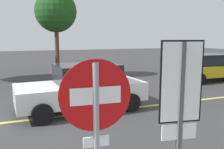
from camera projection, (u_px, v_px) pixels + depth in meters
ground_plane at (54, 117)px, 7.67m from camera, size 80.00×80.00×0.00m
lane_marking_centre at (137, 107)px, 8.74m from camera, size 28.00×0.16×0.01m
stop_sign at (96, 129)px, 2.51m from camera, size 0.76×0.08×2.34m
speed_limit_sign at (180, 104)px, 2.86m from camera, size 0.54×0.11×2.52m
car_white_near_curb at (83, 87)px, 8.38m from camera, size 4.50×2.30×1.61m
car_yellow_far_lane at (211, 67)px, 13.99m from camera, size 4.49×2.06×1.57m
tree_left_verge at (56, 12)px, 14.87m from camera, size 2.59×2.59×5.43m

